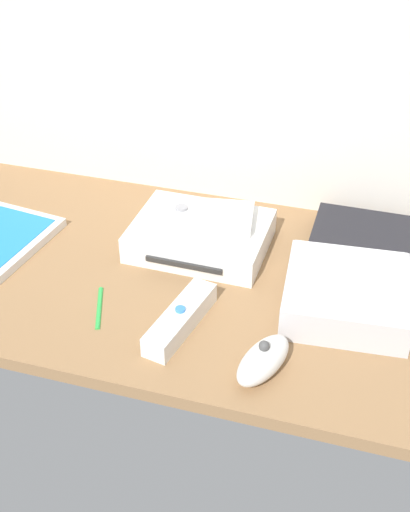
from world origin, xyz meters
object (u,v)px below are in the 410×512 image
at_px(remote_nunchuk, 263,360).
at_px(mini_computer, 346,294).
at_px(stylus_pen, 99,307).
at_px(game_console, 200,236).
at_px(remote_classic_pad, 207,216).
at_px(network_router, 370,239).
at_px(remote_wand, 182,319).

bearing_deg(remote_nunchuk, mini_computer, 81.33).
height_order(remote_nunchuk, stylus_pen, remote_nunchuk).
height_order(game_console, remote_classic_pad, remote_classic_pad).
xyz_separation_m(network_router, stylus_pen, (-0.35, -0.26, -0.01)).
bearing_deg(network_router, remote_wand, -129.87).
distance_m(remote_nunchuk, remote_classic_pad, 0.29).
relative_size(mini_computer, remote_classic_pad, 1.19).
bearing_deg(stylus_pen, mini_computer, 16.36).
relative_size(remote_wand, stylus_pen, 1.69).
distance_m(game_console, remote_classic_pad, 0.03).
relative_size(network_router, remote_classic_pad, 1.17).
relative_size(game_console, stylus_pen, 2.37).
relative_size(game_console, mini_computer, 1.16).
xyz_separation_m(mini_computer, network_router, (0.02, 0.17, -0.01)).
bearing_deg(remote_nunchuk, remote_classic_pad, 140.55).
bearing_deg(network_router, remote_nunchuk, -107.60).
bearing_deg(remote_classic_pad, remote_wand, -91.69).
distance_m(network_router, remote_nunchuk, 0.34).
bearing_deg(remote_wand, remote_classic_pad, 107.95).
distance_m(network_router, remote_wand, 0.35).
distance_m(game_console, network_router, 0.27).
bearing_deg(remote_wand, network_router, 60.76).
xyz_separation_m(network_router, remote_wand, (-0.23, -0.27, -0.00)).
bearing_deg(stylus_pen, game_console, 63.39).
bearing_deg(network_router, mini_computer, -96.22).
xyz_separation_m(mini_computer, remote_nunchuk, (-0.08, -0.15, -0.01)).
bearing_deg(remote_classic_pad, remote_nunchuk, -68.19).
bearing_deg(mini_computer, remote_wand, -153.66).
height_order(remote_wand, remote_nunchuk, remote_nunchuk).
relative_size(remote_wand, remote_nunchuk, 1.40).
distance_m(remote_wand, remote_nunchuk, 0.13).
bearing_deg(stylus_pen, remote_wand, -2.36).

